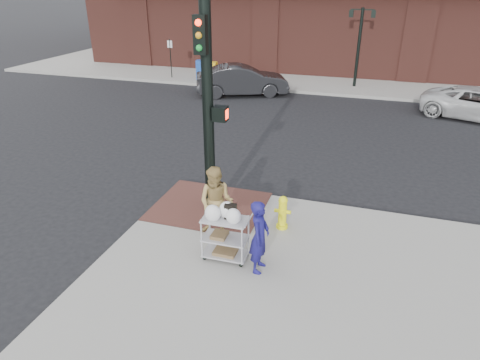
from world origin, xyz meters
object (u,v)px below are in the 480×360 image
(woman_blue, at_px, (260,237))
(pedestrian_tan, at_px, (216,202))
(utility_cart, at_px, (225,234))
(fire_hydrant, at_px, (283,212))
(lamp_post, at_px, (359,39))
(traffic_signal_pole, at_px, (208,107))
(sedan_dark, at_px, (242,80))

(woman_blue, distance_m, pedestrian_tan, 1.60)
(utility_cart, relative_size, fire_hydrant, 1.55)
(lamp_post, relative_size, traffic_signal_pole, 0.80)
(pedestrian_tan, distance_m, sedan_dark, 13.54)
(sedan_dark, height_order, utility_cart, sedan_dark)
(lamp_post, bearing_deg, woman_blue, -92.20)
(pedestrian_tan, height_order, utility_cart, pedestrian_tan)
(fire_hydrant, bearing_deg, sedan_dark, 111.51)
(fire_hydrant, bearing_deg, woman_blue, -93.26)
(lamp_post, distance_m, sedan_dark, 6.57)
(utility_cart, bearing_deg, sedan_dark, 106.03)
(lamp_post, distance_m, traffic_signal_pole, 15.43)
(pedestrian_tan, height_order, sedan_dark, pedestrian_tan)
(lamp_post, bearing_deg, pedestrian_tan, -96.77)
(lamp_post, distance_m, fire_hydrant, 15.69)
(woman_blue, bearing_deg, sedan_dark, 19.11)
(lamp_post, height_order, woman_blue, lamp_post)
(lamp_post, bearing_deg, fire_hydrant, -92.09)
(woman_blue, relative_size, utility_cart, 1.20)
(woman_blue, height_order, sedan_dark, woman_blue)
(traffic_signal_pole, relative_size, woman_blue, 3.23)
(sedan_dark, bearing_deg, traffic_signal_pole, 170.18)
(woman_blue, bearing_deg, lamp_post, -1.84)
(traffic_signal_pole, xyz_separation_m, sedan_dark, (-2.95, 12.02, -2.06))
(utility_cart, distance_m, fire_hydrant, 1.79)
(traffic_signal_pole, bearing_deg, fire_hydrant, -9.54)
(fire_hydrant, bearing_deg, traffic_signal_pole, 170.46)
(sedan_dark, bearing_deg, utility_cart, 172.40)
(traffic_signal_pole, xyz_separation_m, pedestrian_tan, (0.54, -1.06, -1.84))
(lamp_post, bearing_deg, traffic_signal_pole, -99.24)
(traffic_signal_pole, relative_size, sedan_dark, 1.07)
(fire_hydrant, bearing_deg, lamp_post, 87.91)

